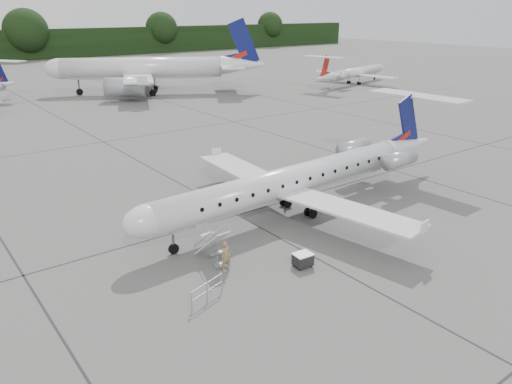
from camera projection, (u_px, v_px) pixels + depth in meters
ground at (347, 218)px, 33.76m from camera, size 320.00×320.00×0.00m
main_regional_jet at (289, 167)px, 33.08m from camera, size 27.69×20.57×6.86m
airstair at (212, 244)px, 27.62m from camera, size 0.97×2.41×2.15m
passenger at (226, 256)px, 26.73m from camera, size 0.67×0.47×1.72m
safety_railing at (207, 292)px, 24.02m from camera, size 2.12×0.73×1.00m
baggage_cart at (303, 260)px, 27.27m from camera, size 1.03×0.87×0.84m
bg_narrowbody at (141, 57)px, 80.76m from camera, size 40.28×36.96×11.79m
bg_regional_right at (357, 68)px, 93.08m from camera, size 25.61×20.99×5.88m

